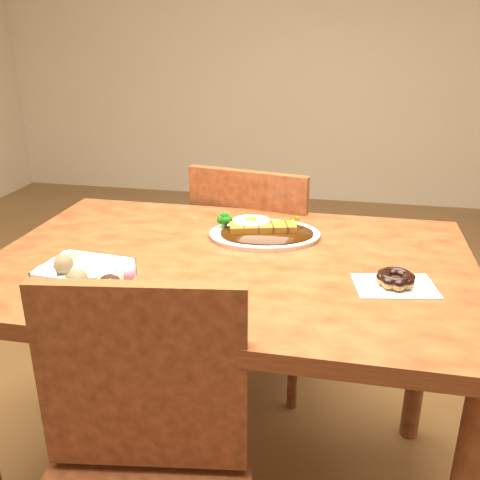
% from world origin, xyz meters
% --- Properties ---
extents(table, '(1.20, 0.80, 0.75)m').
position_xyz_m(table, '(0.00, 0.00, 0.65)').
color(table, '#471E0E').
rests_on(table, ground).
extents(chair_far, '(0.49, 0.49, 0.87)m').
position_xyz_m(chair_far, '(-0.02, 0.54, 0.48)').
color(chair_far, '#471E0E').
rests_on(chair_far, ground).
extents(katsu_curry_plate, '(0.33, 0.27, 0.06)m').
position_xyz_m(katsu_curry_plate, '(0.05, 0.17, 0.77)').
color(katsu_curry_plate, white).
rests_on(katsu_curry_plate, table).
extents(donut_box, '(0.22, 0.16, 0.05)m').
position_xyz_m(donut_box, '(-0.28, -0.22, 0.78)').
color(donut_box, white).
rests_on(donut_box, table).
extents(pon_de_ring, '(0.20, 0.15, 0.03)m').
position_xyz_m(pon_de_ring, '(0.39, -0.08, 0.77)').
color(pon_de_ring, silver).
rests_on(pon_de_ring, table).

